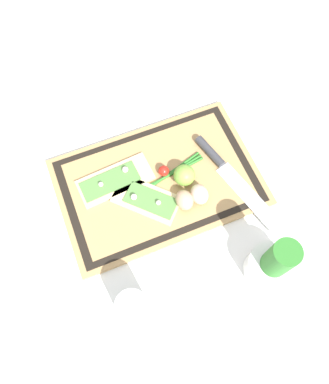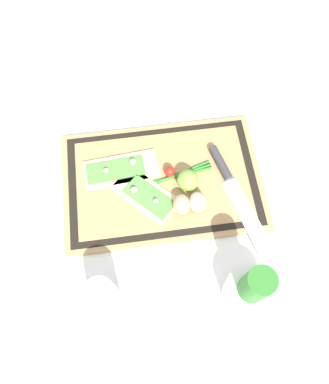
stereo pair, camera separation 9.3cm
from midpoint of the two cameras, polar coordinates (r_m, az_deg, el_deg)
ground_plane at (r=0.98m, az=-3.63°, el=1.01°), size 6.00×6.00×0.00m
cutting_board at (r=0.97m, az=-3.66°, el=1.20°), size 0.51×0.34×0.02m
pizza_slice_near at (r=0.97m, az=-10.39°, el=1.47°), size 0.20×0.10×0.02m
pizza_slice_far at (r=0.94m, az=-5.48°, el=-1.50°), size 0.18×0.18×0.02m
knife at (r=0.98m, az=6.31°, el=3.50°), size 0.11×0.31×0.02m
egg_brown at (r=0.92m, az=0.18°, el=-1.56°), size 0.04×0.05×0.04m
egg_pink at (r=0.93m, az=2.49°, el=-0.67°), size 0.04×0.05×0.04m
lime at (r=0.94m, az=0.22°, el=2.25°), size 0.05×0.05×0.05m
cherry_tomato_red at (r=0.96m, az=-2.88°, el=2.92°), size 0.03×0.03×0.03m
scallion_bunch at (r=0.96m, az=-3.23°, el=1.94°), size 0.25×0.08×0.01m
herb_pot at (r=0.87m, az=13.21°, el=-11.12°), size 0.11×0.11×0.18m
sauce_jar at (r=0.86m, az=-8.04°, el=-17.61°), size 0.07×0.07×0.11m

